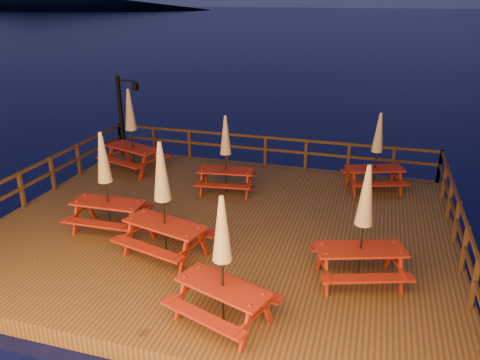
{
  "coord_description": "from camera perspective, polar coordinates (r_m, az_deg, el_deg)",
  "views": [
    {
      "loc": [
        3.68,
        -10.74,
        6.16
      ],
      "look_at": [
        0.31,
        0.6,
        1.47
      ],
      "focal_mm": 35.0,
      "sensor_mm": 36.0,
      "label": 1
    }
  ],
  "objects": [
    {
      "name": "deck_piles",
      "position": [
        13.06,
        -2.07,
        -8.02
      ],
      "size": [
        11.44,
        9.44,
        1.4
      ],
      "color": "#32230F",
      "rests_on": "ground"
    },
    {
      "name": "picnic_table_0",
      "position": [
        9.98,
        14.8,
        -5.14
      ],
      "size": [
        2.25,
        2.04,
        2.67
      ],
      "rotation": [
        0.0,
        0.0,
        0.32
      ],
      "color": "maroon",
      "rests_on": "deck"
    },
    {
      "name": "picnic_table_6",
      "position": [
        14.25,
        -1.75,
        3.27
      ],
      "size": [
        1.87,
        1.61,
        2.45
      ],
      "rotation": [
        0.0,
        0.0,
        0.13
      ],
      "color": "maroon",
      "rests_on": "deck"
    },
    {
      "name": "picnic_table_4",
      "position": [
        12.3,
        -16.08,
        -0.1
      ],
      "size": [
        1.9,
        1.58,
        2.66
      ],
      "rotation": [
        0.0,
        0.0,
        0.03
      ],
      "color": "maroon",
      "rests_on": "deck"
    },
    {
      "name": "ground",
      "position": [
        12.91,
        -2.09,
        -6.86
      ],
      "size": [
        500.0,
        500.0,
        0.0
      ],
      "primitive_type": "plane",
      "color": "black",
      "rests_on": "ground"
    },
    {
      "name": "picnic_table_3",
      "position": [
        8.52,
        -2.16,
        -9.61
      ],
      "size": [
        2.19,
        1.99,
        2.58
      ],
      "rotation": [
        0.0,
        0.0,
        -0.34
      ],
      "color": "maroon",
      "rests_on": "deck"
    },
    {
      "name": "railing",
      "position": [
        13.97,
        0.16,
        0.68
      ],
      "size": [
        11.8,
        9.75,
        1.1
      ],
      "color": "#32230F",
      "rests_on": "deck"
    },
    {
      "name": "picnic_table_5",
      "position": [
        10.74,
        -9.37,
        -2.28
      ],
      "size": [
        2.3,
        2.05,
        2.8
      ],
      "rotation": [
        0.0,
        0.0,
        -0.25
      ],
      "color": "maroon",
      "rests_on": "deck"
    },
    {
      "name": "deck",
      "position": [
        12.82,
        -2.1,
        -6.08
      ],
      "size": [
        12.0,
        10.0,
        0.4
      ],
      "primitive_type": "cube",
      "color": "#4E2F19",
      "rests_on": "ground"
    },
    {
      "name": "lamp_post",
      "position": [
        18.21,
        -13.94,
        8.43
      ],
      "size": [
        0.85,
        0.18,
        3.0
      ],
      "color": "black",
      "rests_on": "deck"
    },
    {
      "name": "picnic_table_2",
      "position": [
        16.47,
        -13.11,
        6.04
      ],
      "size": [
        2.43,
        2.21,
        2.87
      ],
      "rotation": [
        0.0,
        0.0,
        -0.33
      ],
      "color": "maroon",
      "rests_on": "deck"
    },
    {
      "name": "picnic_table_1",
      "position": [
        14.97,
        16.35,
        3.41
      ],
      "size": [
        2.14,
        1.96,
        2.5
      ],
      "rotation": [
        0.0,
        0.0,
        0.35
      ],
      "color": "maroon",
      "rests_on": "deck"
    }
  ]
}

